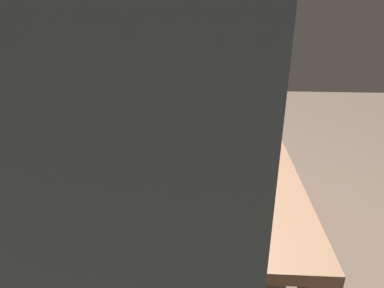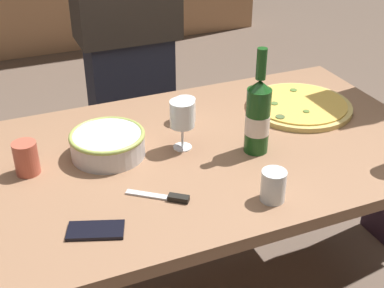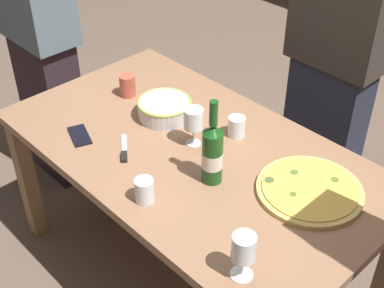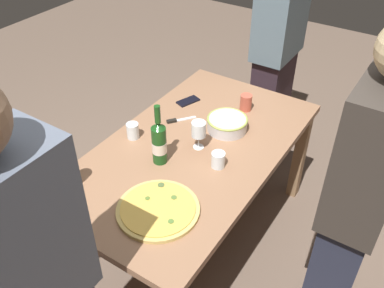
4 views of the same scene
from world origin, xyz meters
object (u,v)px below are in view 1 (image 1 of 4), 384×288
Objects in this scene: cup_amber at (163,194)px; person_guest_right at (187,70)px; serving_bowl at (170,164)px; person_guest_left at (13,120)px; wine_glass_near_pizza at (186,128)px; pizza_knife at (239,164)px; cup_ceramic at (153,135)px; pizza at (176,114)px; dining_table at (192,166)px; wine_bottle at (209,112)px; cell_phone at (260,191)px; wine_glass_by_bottle at (251,95)px; cup_spare at (259,133)px.

cup_amber is 0.06× the size of person_guest_right.
serving_bowl is 0.88m from person_guest_left.
pizza_knife is (-0.15, -0.24, -0.11)m from wine_glass_near_pizza.
wine_glass_near_pizza is (0.23, -0.05, 0.07)m from serving_bowl.
cup_ceramic is at bearing 21.29° from serving_bowl.
pizza_knife is (-0.65, -0.34, -0.01)m from pizza.
wine_bottle is (0.19, -0.08, 0.22)m from dining_table.
wine_glass_near_pizza is 1.61× the size of cup_amber.
person_guest_left is at bearing -0.80° from cell_phone.
cup_ceramic is at bearing 3.69° from person_guest_left.
wine_glass_near_pizza is at bearing 148.46° from wine_glass_by_bottle.
person_guest_left is at bearing 97.54° from wine_bottle.
pizza is 2.34× the size of wine_glass_near_pizza.
pizza_knife is at bearing -121.14° from wine_glass_near_pizza.
wine_bottle is 0.97m from person_guest_right.
wine_glass_by_bottle is (0.57, -0.33, 0.21)m from dining_table.
cell_phone reaches higher than dining_table.
cell_phone is 1.58m from person_guest_right.
wine_bottle is (-0.29, -0.21, 0.11)m from pizza.
wine_bottle is 3.36× the size of cup_amber.
dining_table is 10.09× the size of pizza_knife.
dining_table is 9.60× the size of wine_glass_by_bottle.
wine_glass_by_bottle is 0.96m from cell_phone.
person_guest_right is at bearing -56.16° from cell_phone.
person_guest_left is at bearing 69.02° from serving_bowl.
wine_glass_by_bottle reaches higher than cup_ceramic.
cell_phone is (0.12, -0.35, -0.05)m from cup_amber.
cup_ceramic is 0.05× the size of person_guest_right.
wine_glass_by_bottle reaches higher than pizza_knife.
wine_glass_near_pizza is 1.80× the size of cup_spare.
cell_phone is at bearing 176.75° from wine_glass_by_bottle.
cup_ceramic is (0.06, 0.20, 0.14)m from dining_table.
cup_ceramic is 0.47m from pizza_knife.
cup_ceramic is (-0.42, 0.07, 0.03)m from pizza.
dining_table is at bearing -106.31° from cup_ceramic.
cup_spare is (0.36, -0.41, 0.00)m from serving_bowl.
cup_spare is (0.60, -0.40, -0.01)m from cup_amber.
person_guest_left is 1.34m from person_guest_right.
pizza is at bearing 27.62° from pizza_knife.
serving_bowl is 0.54m from cup_spare.
cup_amber is at bearing 139.69° from pizza_knife.
person_guest_right is (1.09, -0.79, 0.04)m from person_guest_left.
person_guest_right is (1.31, 0.32, 0.14)m from pizza_knife.
cup_spare reaches higher than pizza.
wine_bottle reaches higher than cell_phone.
person_guest_left is (0.44, 1.17, 0.10)m from cell_phone.
cup_ceramic is at bearing 64.94° from wine_glass_near_pizza.
dining_table is 17.48× the size of cup_spare.
cell_phone is (-0.49, 0.05, -0.04)m from cup_spare.
wine_glass_by_bottle is (0.08, -0.46, 0.10)m from pizza.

